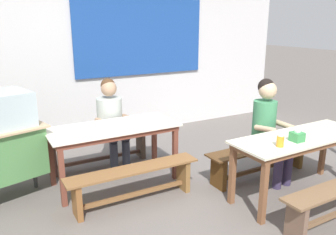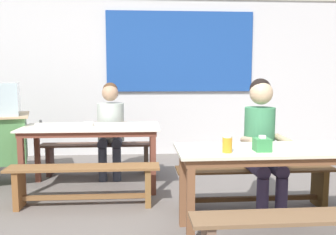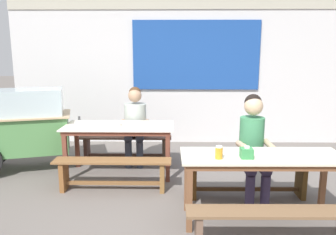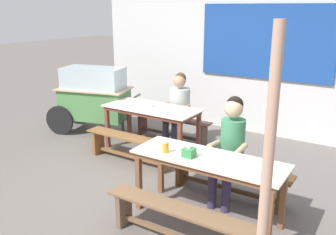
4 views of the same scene
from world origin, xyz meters
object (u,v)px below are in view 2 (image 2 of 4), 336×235
object	(u,v)px
dining_table_far	(91,133)
person_center_facing	(110,123)
bench_far_front	(84,180)
bench_near_front	(313,234)
dining_table_near	(280,158)
bench_near_back	(255,182)
soup_bowl	(88,124)
person_right_near_table	(262,137)
bench_far_back	(98,154)
condiment_jar	(227,144)
tissue_box	(262,144)

from	to	relation	value
dining_table_far	person_center_facing	world-z (taller)	person_center_facing
bench_far_front	person_center_facing	world-z (taller)	person_center_facing
bench_near_front	dining_table_near	bearing A→B (deg)	90.72
bench_far_front	bench_near_back	world-z (taller)	same
dining_table_far	soup_bowl	xyz separation A→B (m)	(-0.04, -0.01, 0.10)
person_right_near_table	bench_far_back	bearing A→B (deg)	140.49
dining_table_far	bench_far_back	size ratio (longest dim) A/B	1.04
bench_near_front	bench_near_back	bearing A→B (deg)	90.72
condiment_jar	soup_bowl	distance (m)	2.01
dining_table_near	bench_near_front	world-z (taller)	dining_table_near
bench_near_front	person_right_near_table	world-z (taller)	person_right_near_table
bench_near_back	condiment_jar	distance (m)	1.04
person_center_facing	tissue_box	xyz separation A→B (m)	(1.39, -2.06, 0.09)
dining_table_near	tissue_box	bearing A→B (deg)	-152.44
dining_table_near	person_right_near_table	bearing A→B (deg)	87.56
bench_near_front	condiment_jar	size ratio (longest dim) A/B	12.54
bench_near_front	condiment_jar	world-z (taller)	condiment_jar
bench_far_back	soup_bowl	world-z (taller)	soup_bowl
bench_far_back	condiment_jar	xyz separation A→B (m)	(1.28, -2.15, 0.54)
condiment_jar	person_right_near_table	bearing A→B (deg)	53.26
bench_far_front	tissue_box	world-z (taller)	tissue_box
dining_table_near	bench_far_back	bearing A→B (deg)	131.15
person_right_near_table	condiment_jar	world-z (taller)	person_right_near_table
person_center_facing	tissue_box	size ratio (longest dim) A/B	9.85
bench_far_front	person_center_facing	distance (m)	1.26
bench_near_front	bench_far_front	bearing A→B (deg)	141.55
person_center_facing	bench_far_front	bearing A→B (deg)	-98.44
bench_far_back	tissue_box	distance (m)	2.69
soup_bowl	condiment_jar	bearing A→B (deg)	-49.21
dining_table_near	condiment_jar	xyz separation A→B (m)	(-0.48, -0.13, 0.15)
dining_table_near	person_right_near_table	xyz separation A→B (m)	(0.02, 0.54, 0.08)
bench_far_front	soup_bowl	size ratio (longest dim) A/B	10.27
bench_far_front	bench_near_front	bearing A→B (deg)	-38.45
tissue_box	condiment_jar	size ratio (longest dim) A/B	0.95
bench_far_back	bench_near_front	bearing A→B (deg)	-56.07
dining_table_far	dining_table_near	size ratio (longest dim) A/B	0.93
person_right_near_table	soup_bowl	distance (m)	2.01
bench_far_back	condiment_jar	distance (m)	2.56
bench_far_front	bench_near_front	world-z (taller)	same
dining_table_near	person_center_facing	distance (m)	2.52
dining_table_near	person_center_facing	xyz separation A→B (m)	(-1.58, 1.96, 0.04)
bench_far_front	dining_table_near	bearing A→B (deg)	-24.13
bench_near_front	condiment_jar	distance (m)	0.87
dining_table_near	person_center_facing	size ratio (longest dim) A/B	1.39
person_center_facing	bench_far_back	bearing A→B (deg)	162.74
person_center_facing	person_right_near_table	xyz separation A→B (m)	(1.61, -1.42, 0.03)
bench_far_back	bench_far_front	world-z (taller)	same
bench_far_front	person_center_facing	xyz separation A→B (m)	(0.17, 1.17, 0.44)
dining_table_far	bench_near_back	bearing A→B (deg)	-24.20
bench_near_back	tissue_box	distance (m)	0.91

